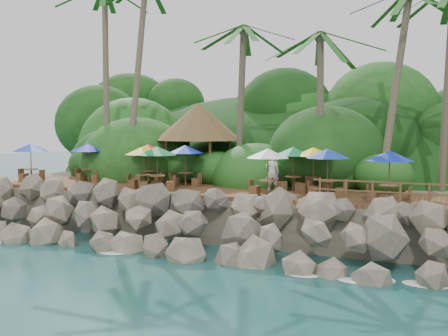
% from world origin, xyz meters
% --- Properties ---
extents(ground, '(140.00, 140.00, 0.00)m').
position_xyz_m(ground, '(0.00, 0.00, 0.00)').
color(ground, '#19514F').
rests_on(ground, ground).
extents(land_base, '(32.00, 25.20, 2.10)m').
position_xyz_m(land_base, '(0.00, 16.00, 1.05)').
color(land_base, gray).
rests_on(land_base, ground).
extents(jungle_hill, '(44.80, 28.00, 15.40)m').
position_xyz_m(jungle_hill, '(0.00, 23.50, 0.00)').
color(jungle_hill, '#143811').
rests_on(jungle_hill, ground).
extents(seawall, '(29.00, 4.00, 2.30)m').
position_xyz_m(seawall, '(0.00, 2.00, 1.15)').
color(seawall, gray).
rests_on(seawall, ground).
extents(terrace, '(26.00, 5.00, 0.20)m').
position_xyz_m(terrace, '(0.00, 6.00, 2.20)').
color(terrace, brown).
rests_on(terrace, land_base).
extents(jungle_foliage, '(44.00, 16.00, 12.00)m').
position_xyz_m(jungle_foliage, '(0.00, 15.00, 0.00)').
color(jungle_foliage, '#143811').
rests_on(jungle_foliage, ground).
extents(foam_line, '(25.20, 0.80, 0.06)m').
position_xyz_m(foam_line, '(0.00, 0.30, 0.03)').
color(foam_line, white).
rests_on(foam_line, ground).
extents(palapa, '(5.16, 5.16, 4.60)m').
position_xyz_m(palapa, '(-3.13, 9.41, 5.79)').
color(palapa, brown).
rests_on(palapa, ground).
extents(dining_clusters, '(25.64, 4.45, 2.21)m').
position_xyz_m(dining_clusters, '(0.12, 5.59, 4.14)').
color(dining_clusters, brown).
rests_on(dining_clusters, terrace).
extents(railing, '(6.10, 0.10, 1.00)m').
position_xyz_m(railing, '(8.29, 3.65, 2.91)').
color(railing, brown).
rests_on(railing, terrace).
extents(waiter, '(0.81, 0.67, 1.89)m').
position_xyz_m(waiter, '(2.54, 6.18, 3.25)').
color(waiter, silver).
rests_on(waiter, terrace).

